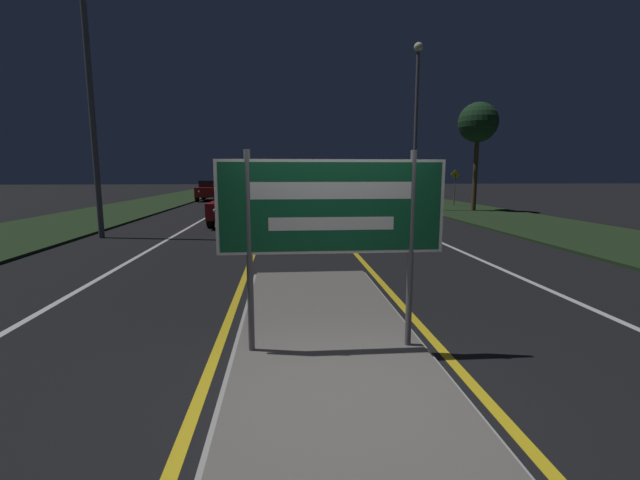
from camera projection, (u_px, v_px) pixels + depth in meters
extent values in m
plane|color=black|center=(341.00, 395.00, 4.04)|extent=(160.00, 160.00, 0.00)
cube|color=#999993|center=(331.00, 353.00, 4.91)|extent=(2.27, 7.74, 0.05)
cube|color=#66605B|center=(331.00, 351.00, 4.91)|extent=(2.15, 7.62, 0.10)
cube|color=#1E3319|center=(117.00, 212.00, 22.94)|extent=(5.00, 100.00, 0.08)
cube|color=#1E3319|center=(459.00, 209.00, 24.51)|extent=(5.00, 100.00, 0.08)
cube|color=gold|center=(272.00, 205.00, 28.54)|extent=(0.12, 70.00, 0.01)
cube|color=gold|center=(312.00, 204.00, 28.76)|extent=(0.12, 70.00, 0.01)
cube|color=silver|center=(228.00, 205.00, 28.31)|extent=(0.12, 70.00, 0.01)
cube|color=silver|center=(354.00, 204.00, 29.00)|extent=(0.12, 70.00, 0.01)
cube|color=silver|center=(182.00, 205.00, 28.06)|extent=(0.10, 70.00, 0.01)
cube|color=silver|center=(397.00, 204.00, 29.25)|extent=(0.10, 70.00, 0.01)
cylinder|color=#56565B|center=(249.00, 253.00, 4.65)|extent=(0.07, 0.07, 2.22)
cylinder|color=#56565B|center=(411.00, 251.00, 4.80)|extent=(0.07, 0.07, 2.22)
cube|color=#0F512D|center=(331.00, 207.00, 4.65)|extent=(2.50, 0.04, 1.02)
cube|color=white|center=(332.00, 207.00, 4.63)|extent=(2.50, 0.00, 1.02)
cube|color=#0F512D|center=(332.00, 207.00, 4.63)|extent=(2.42, 0.01, 0.96)
cube|color=white|center=(332.00, 191.00, 4.60)|extent=(1.75, 0.01, 0.18)
cube|color=white|center=(332.00, 224.00, 4.65)|extent=(1.37, 0.01, 0.14)
cylinder|color=#56565B|center=(88.00, 65.00, 13.04)|extent=(0.18, 0.18, 10.71)
cylinder|color=#56565B|center=(416.00, 133.00, 22.75)|extent=(0.18, 0.18, 8.39)
sphere|color=#F9EAC6|center=(418.00, 47.00, 22.08)|extent=(0.48, 0.48, 0.48)
cube|color=navy|center=(358.00, 211.00, 16.68)|extent=(1.81, 4.06, 0.58)
cube|color=black|center=(359.00, 198.00, 16.36)|extent=(1.59, 2.11, 0.48)
sphere|color=red|center=(351.00, 214.00, 14.65)|extent=(0.14, 0.14, 0.14)
sphere|color=red|center=(384.00, 214.00, 14.74)|extent=(0.14, 0.14, 0.14)
cylinder|color=black|center=(332.00, 216.00, 17.90)|extent=(0.22, 0.63, 0.63)
cylinder|color=black|center=(373.00, 215.00, 18.04)|extent=(0.22, 0.63, 0.63)
cylinder|color=black|center=(340.00, 223.00, 15.42)|extent=(0.22, 0.63, 0.63)
cylinder|color=black|center=(387.00, 222.00, 15.56)|extent=(0.22, 0.63, 0.63)
cube|color=#B7B7BC|center=(334.00, 197.00, 27.07)|extent=(1.77, 4.60, 0.57)
cube|color=black|center=(334.00, 189.00, 26.72)|extent=(1.56, 2.39, 0.46)
sphere|color=red|center=(329.00, 198.00, 24.77)|extent=(0.14, 0.14, 0.14)
sphere|color=red|center=(348.00, 198.00, 24.86)|extent=(0.14, 0.14, 0.14)
cylinder|color=black|center=(319.00, 200.00, 28.45)|extent=(0.22, 0.62, 0.62)
cylinder|color=black|center=(344.00, 200.00, 28.58)|extent=(0.22, 0.62, 0.62)
cylinder|color=black|center=(323.00, 203.00, 25.64)|extent=(0.22, 0.62, 0.62)
cylinder|color=black|center=(350.00, 203.00, 25.78)|extent=(0.22, 0.62, 0.62)
cube|color=maroon|center=(322.00, 191.00, 34.25)|extent=(1.73, 4.69, 0.66)
cube|color=black|center=(322.00, 184.00, 33.89)|extent=(1.52, 2.44, 0.42)
sphere|color=red|center=(318.00, 191.00, 31.90)|extent=(0.14, 0.14, 0.14)
sphere|color=red|center=(332.00, 191.00, 31.99)|extent=(0.14, 0.14, 0.14)
cylinder|color=black|center=(311.00, 194.00, 35.66)|extent=(0.22, 0.67, 0.67)
cylinder|color=black|center=(330.00, 194.00, 35.80)|extent=(0.22, 0.67, 0.67)
cylinder|color=black|center=(313.00, 196.00, 32.80)|extent=(0.22, 0.67, 0.67)
cylinder|color=black|center=(334.00, 196.00, 32.93)|extent=(0.22, 0.67, 0.67)
cube|color=maroon|center=(237.00, 207.00, 17.77)|extent=(1.82, 4.58, 0.62)
cube|color=black|center=(238.00, 194.00, 17.96)|extent=(1.60, 2.38, 0.48)
sphere|color=white|center=(215.00, 210.00, 15.48)|extent=(0.14, 0.14, 0.14)
sphere|color=white|center=(246.00, 210.00, 15.57)|extent=(0.14, 0.14, 0.14)
cylinder|color=black|center=(210.00, 219.00, 16.35)|extent=(0.22, 0.71, 0.71)
cylinder|color=black|center=(256.00, 218.00, 16.49)|extent=(0.22, 0.71, 0.71)
cylinder|color=black|center=(221.00, 212.00, 19.15)|extent=(0.22, 0.71, 0.71)
cylinder|color=black|center=(260.00, 212.00, 19.29)|extent=(0.22, 0.71, 0.71)
cube|color=maroon|center=(212.00, 191.00, 32.63)|extent=(1.80, 4.02, 0.70)
cube|color=black|center=(212.00, 184.00, 32.78)|extent=(1.58, 2.09, 0.49)
sphere|color=white|center=(199.00, 191.00, 30.61)|extent=(0.14, 0.14, 0.14)
sphere|color=white|center=(215.00, 191.00, 30.70)|extent=(0.14, 0.14, 0.14)
cylinder|color=black|center=(197.00, 197.00, 31.39)|extent=(0.22, 0.70, 0.70)
cylinder|color=black|center=(221.00, 197.00, 31.53)|extent=(0.22, 0.70, 0.70)
cylinder|color=black|center=(203.00, 195.00, 33.84)|extent=(0.22, 0.70, 0.70)
cylinder|color=black|center=(225.00, 195.00, 33.98)|extent=(0.22, 0.70, 0.70)
cube|color=#4C514C|center=(263.00, 186.00, 47.24)|extent=(1.73, 4.34, 0.67)
cube|color=black|center=(263.00, 181.00, 47.41)|extent=(1.52, 2.25, 0.43)
sphere|color=white|center=(257.00, 186.00, 45.07)|extent=(0.14, 0.14, 0.14)
sphere|color=white|center=(267.00, 186.00, 45.16)|extent=(0.14, 0.14, 0.14)
cylinder|color=black|center=(255.00, 190.00, 45.90)|extent=(0.22, 0.69, 0.69)
cylinder|color=black|center=(271.00, 189.00, 46.04)|extent=(0.22, 0.69, 0.69)
cylinder|color=black|center=(257.00, 189.00, 48.55)|extent=(0.22, 0.69, 0.69)
cylinder|color=black|center=(271.00, 189.00, 48.68)|extent=(0.22, 0.69, 0.69)
cylinder|color=#56565B|center=(455.00, 190.00, 26.62)|extent=(0.06, 0.06, 1.97)
cube|color=yellow|center=(455.00, 175.00, 26.48)|extent=(0.60, 0.02, 0.60)
cylinder|color=#4C3823|center=(475.00, 171.00, 22.97)|extent=(0.24, 0.24, 4.19)
sphere|color=#19381E|center=(478.00, 122.00, 22.57)|extent=(2.08, 2.08, 2.08)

